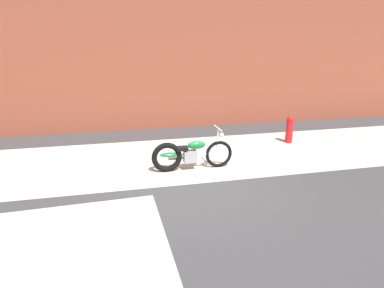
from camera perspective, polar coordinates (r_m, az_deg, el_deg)
ground_plane at (r=6.97m, az=-1.26°, el=-7.37°), size 80.00×80.00×0.00m
sidewalk_slab at (r=8.56m, az=-3.58°, el=-2.52°), size 36.00×3.50×0.01m
brick_building_wall at (r=11.47m, az=-6.73°, el=16.73°), size 36.00×0.50×5.59m
motorcycle_green at (r=7.63m, az=-0.91°, el=-1.88°), size 2.01×0.58×1.03m
fire_hydrant at (r=10.24m, az=17.19°, el=2.55°), size 0.22×0.22×0.84m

